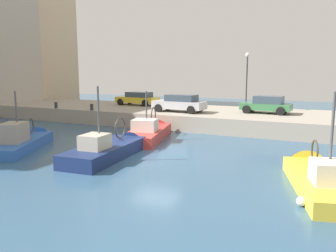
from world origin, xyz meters
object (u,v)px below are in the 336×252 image
(parked_car_green, at_px, (267,104))
(fishing_boat_navy, at_px, (110,155))
(fishing_boat_blue, at_px, (23,145))
(quay_streetlamp, at_px, (247,72))
(fishing_boat_yellow, at_px, (320,185))
(parked_car_yellow, at_px, (138,98))
(parked_car_silver, at_px, (180,103))
(mooring_bollard_mid, at_px, (56,105))
(mooring_bollard_south, at_px, (92,107))
(fishing_boat_red, at_px, (149,137))

(parked_car_green, bearing_deg, fishing_boat_navy, 155.66)
(parked_car_green, bearing_deg, fishing_boat_blue, 139.07)
(fishing_boat_blue, height_order, quay_streetlamp, quay_streetlamp)
(fishing_boat_blue, bearing_deg, quay_streetlamp, -33.06)
(fishing_boat_yellow, bearing_deg, parked_car_yellow, 48.74)
(parked_car_yellow, bearing_deg, parked_car_green, -96.53)
(parked_car_silver, height_order, mooring_bollard_mid, parked_car_silver)
(parked_car_yellow, height_order, mooring_bollard_mid, parked_car_yellow)
(fishing_boat_yellow, bearing_deg, mooring_bollard_south, 63.00)
(fishing_boat_red, bearing_deg, fishing_boat_navy, -174.13)
(fishing_boat_navy, distance_m, fishing_boat_yellow, 10.30)
(fishing_boat_red, height_order, parked_car_yellow, fishing_boat_red)
(mooring_bollard_mid, bearing_deg, fishing_boat_yellow, -112.68)
(fishing_boat_blue, distance_m, fishing_boat_yellow, 16.12)
(parked_car_silver, xyz_separation_m, quay_streetlamp, (3.51, -4.61, 2.53))
(fishing_boat_red, relative_size, quay_streetlamp, 1.49)
(fishing_boat_navy, distance_m, mooring_bollard_south, 11.92)
(fishing_boat_navy, bearing_deg, parked_car_yellow, 25.11)
(fishing_boat_red, bearing_deg, parked_car_green, -40.11)
(fishing_boat_navy, relative_size, mooring_bollard_mid, 12.24)
(parked_car_silver, xyz_separation_m, parked_car_green, (2.07, -6.59, -0.02))
(fishing_boat_navy, distance_m, parked_car_silver, 11.08)
(fishing_boat_red, xyz_separation_m, parked_car_yellow, (9.06, 6.21, 1.77))
(fishing_boat_yellow, distance_m, quay_streetlamp, 16.84)
(quay_streetlamp, bearing_deg, mooring_bollard_mid, 109.61)
(mooring_bollard_mid, bearing_deg, parked_car_silver, -79.23)
(fishing_boat_red, relative_size, mooring_bollard_mid, 13.04)
(fishing_boat_navy, height_order, mooring_bollard_south, fishing_boat_navy)
(fishing_boat_red, distance_m, parked_car_green, 10.12)
(fishing_boat_red, xyz_separation_m, parked_car_silver, (5.55, 0.17, 1.82))
(fishing_boat_red, distance_m, quay_streetlamp, 10.98)
(fishing_boat_blue, distance_m, mooring_bollard_south, 9.61)
(fishing_boat_yellow, height_order, parked_car_green, fishing_boat_yellow)
(fishing_boat_red, xyz_separation_m, quay_streetlamp, (9.06, -4.44, 4.35))
(parked_car_yellow, bearing_deg, fishing_boat_blue, -176.45)
(fishing_boat_navy, height_order, mooring_bollard_mid, fishing_boat_navy)
(fishing_boat_yellow, xyz_separation_m, mooring_bollard_mid, (9.30, 22.26, 1.38))
(mooring_bollard_south, height_order, mooring_bollard_mid, same)
(mooring_bollard_mid, bearing_deg, quay_streetlamp, -70.39)
(fishing_boat_yellow, xyz_separation_m, mooring_bollard_south, (9.30, 18.26, 1.38))
(mooring_bollard_south, bearing_deg, parked_car_silver, -73.55)
(fishing_boat_navy, distance_m, parked_car_yellow, 16.02)
(fishing_boat_yellow, xyz_separation_m, quay_streetlamp, (14.95, 6.40, 4.36))
(parked_car_yellow, bearing_deg, fishing_boat_yellow, -131.26)
(parked_car_yellow, xyz_separation_m, quay_streetlamp, (-0.00, -10.64, 2.58))
(quay_streetlamp, bearing_deg, fishing_boat_yellow, -156.82)
(fishing_boat_navy, bearing_deg, mooring_bollard_south, 42.29)
(fishing_boat_navy, bearing_deg, fishing_boat_yellow, -93.02)
(fishing_boat_blue, xyz_separation_m, quay_streetlamp, (14.93, -9.72, 4.30))
(fishing_boat_yellow, height_order, parked_car_yellow, fishing_boat_yellow)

